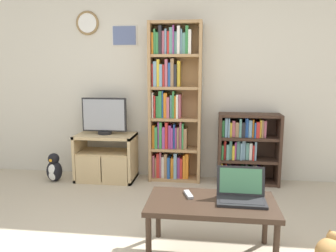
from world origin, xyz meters
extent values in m
cube|color=beige|center=(0.00, 2.33, 1.30)|extent=(6.87, 0.06, 2.60)
torus|color=olive|center=(-1.10, 2.29, 2.05)|extent=(0.31, 0.03, 0.31)
cylinder|color=white|center=(-1.10, 2.29, 2.05)|extent=(0.26, 0.02, 0.26)
cube|color=silver|center=(-0.60, 2.29, 1.88)|extent=(0.33, 0.01, 0.26)
cube|color=slate|center=(-0.60, 2.29, 1.88)|extent=(0.30, 0.02, 0.24)
cube|color=tan|center=(-1.18, 2.05, 0.30)|extent=(0.04, 0.46, 0.61)
cube|color=tan|center=(-0.46, 2.05, 0.30)|extent=(0.04, 0.46, 0.61)
cube|color=tan|center=(-0.82, 2.05, 0.59)|extent=(0.76, 0.46, 0.04)
cube|color=tan|center=(-0.82, 2.05, 0.02)|extent=(0.76, 0.46, 0.04)
cube|color=tan|center=(-0.82, 2.05, 0.37)|extent=(0.69, 0.43, 0.04)
cube|color=tan|center=(-0.99, 1.83, 0.20)|extent=(0.33, 0.02, 0.33)
cube|color=tan|center=(-0.65, 1.83, 0.20)|extent=(0.33, 0.02, 0.33)
cylinder|color=black|center=(-0.84, 2.07, 0.63)|extent=(0.18, 0.18, 0.04)
cube|color=black|center=(-0.84, 2.07, 0.87)|extent=(0.58, 0.05, 0.44)
cube|color=#9399A3|center=(-0.84, 2.04, 0.87)|extent=(0.55, 0.01, 0.40)
cube|color=tan|center=(-0.23, 2.14, 1.02)|extent=(0.04, 0.27, 2.03)
cube|color=tan|center=(0.40, 2.14, 1.02)|extent=(0.04, 0.27, 2.03)
cube|color=tan|center=(0.08, 2.27, 1.02)|extent=(0.66, 0.02, 2.03)
cube|color=tan|center=(0.08, 2.14, 0.02)|extent=(0.59, 0.24, 0.04)
cube|color=tan|center=(0.08, 2.14, 0.42)|extent=(0.59, 0.24, 0.04)
cube|color=tan|center=(0.08, 2.14, 0.82)|extent=(0.59, 0.24, 0.04)
cube|color=tan|center=(0.08, 2.14, 1.21)|extent=(0.59, 0.24, 0.04)
cube|color=tan|center=(0.08, 2.14, 1.61)|extent=(0.59, 0.24, 0.04)
cube|color=tan|center=(0.08, 2.14, 2.01)|extent=(0.59, 0.24, 0.04)
cube|color=#B75B70|center=(-0.19, 2.16, 0.18)|extent=(0.03, 0.18, 0.29)
cube|color=#93704C|center=(-0.17, 2.16, 0.17)|extent=(0.02, 0.17, 0.27)
cube|color=red|center=(-0.14, 2.16, 0.20)|extent=(0.04, 0.18, 0.32)
cube|color=#B75B70|center=(-0.10, 2.16, 0.21)|extent=(0.02, 0.18, 0.35)
cube|color=white|center=(-0.07, 2.16, 0.18)|extent=(0.04, 0.18, 0.28)
cube|color=#93704C|center=(-0.03, 2.15, 0.20)|extent=(0.04, 0.21, 0.33)
cube|color=#2856A8|center=(0.01, 2.15, 0.18)|extent=(0.04, 0.21, 0.28)
cube|color=orange|center=(0.05, 2.16, 0.17)|extent=(0.04, 0.18, 0.27)
cube|color=#759EB7|center=(0.09, 2.15, 0.21)|extent=(0.04, 0.21, 0.34)
cube|color=#9E4293|center=(0.14, 2.16, 0.17)|extent=(0.03, 0.17, 0.28)
cube|color=red|center=(0.17, 2.16, 0.17)|extent=(0.03, 0.18, 0.27)
cube|color=orange|center=(0.21, 2.16, 0.19)|extent=(0.03, 0.18, 0.31)
cube|color=orange|center=(0.25, 2.16, 0.20)|extent=(0.04, 0.17, 0.33)
cube|color=orange|center=(-0.19, 2.15, 0.58)|extent=(0.03, 0.19, 0.30)
cube|color=#388947|center=(-0.15, 2.15, 0.57)|extent=(0.04, 0.22, 0.28)
cube|color=#9E4293|center=(-0.13, 2.15, 0.61)|extent=(0.02, 0.19, 0.34)
cube|color=#388947|center=(-0.10, 2.15, 0.61)|extent=(0.03, 0.20, 0.34)
cube|color=#9E4293|center=(-0.06, 2.15, 0.58)|extent=(0.03, 0.21, 0.28)
cube|color=red|center=(-0.02, 2.15, 0.61)|extent=(0.03, 0.21, 0.34)
cube|color=#9E4293|center=(0.02, 2.16, 0.59)|extent=(0.04, 0.18, 0.30)
cube|color=#9E4293|center=(0.05, 2.15, 0.57)|extent=(0.02, 0.21, 0.27)
cube|color=#2856A8|center=(0.08, 2.16, 0.59)|extent=(0.02, 0.18, 0.32)
cube|color=#9E4293|center=(0.10, 2.16, 0.57)|extent=(0.02, 0.17, 0.27)
cube|color=#93704C|center=(0.13, 2.15, 0.58)|extent=(0.03, 0.20, 0.28)
cube|color=#B75B70|center=(0.16, 2.16, 0.61)|extent=(0.03, 0.17, 0.35)
cube|color=#388947|center=(0.19, 2.15, 0.60)|extent=(0.02, 0.19, 0.33)
cube|color=#93704C|center=(0.22, 2.15, 0.57)|extent=(0.04, 0.19, 0.26)
cube|color=white|center=(-0.20, 2.15, 1.00)|extent=(0.02, 0.20, 0.32)
cube|color=red|center=(-0.17, 2.16, 0.98)|extent=(0.02, 0.18, 0.28)
cube|color=#388947|center=(-0.14, 2.16, 0.97)|extent=(0.03, 0.17, 0.28)
cube|color=#388947|center=(-0.10, 2.15, 1.00)|extent=(0.04, 0.19, 0.34)
cube|color=#2856A8|center=(-0.07, 2.16, 1.01)|extent=(0.02, 0.18, 0.35)
cube|color=orange|center=(-0.04, 2.16, 0.99)|extent=(0.04, 0.18, 0.32)
cube|color=#B75B70|center=(0.00, 2.15, 0.97)|extent=(0.04, 0.21, 0.27)
cube|color=#5B9389|center=(0.04, 2.16, 0.98)|extent=(0.02, 0.18, 0.29)
cube|color=#388947|center=(0.07, 2.15, 1.00)|extent=(0.02, 0.21, 0.34)
cube|color=orange|center=(0.09, 2.16, 0.98)|extent=(0.02, 0.18, 0.28)
cube|color=white|center=(0.12, 2.15, 0.98)|extent=(0.02, 0.21, 0.30)
cube|color=#B75B70|center=(0.14, 2.16, 0.98)|extent=(0.03, 0.17, 0.30)
cube|color=red|center=(-0.20, 2.15, 1.37)|extent=(0.02, 0.19, 0.28)
cube|color=#759EB7|center=(-0.16, 2.15, 1.39)|extent=(0.04, 0.21, 0.31)
cube|color=gold|center=(-0.12, 2.15, 1.40)|extent=(0.03, 0.21, 0.34)
cube|color=#759EB7|center=(-0.09, 2.15, 1.37)|extent=(0.03, 0.21, 0.28)
cube|color=red|center=(-0.06, 2.15, 1.37)|extent=(0.02, 0.20, 0.27)
cube|color=#B75B70|center=(-0.02, 2.15, 1.40)|extent=(0.03, 0.21, 0.34)
cube|color=#2856A8|center=(0.02, 2.15, 1.38)|extent=(0.03, 0.19, 0.30)
cube|color=#93704C|center=(0.05, 2.15, 1.40)|extent=(0.04, 0.21, 0.34)
cube|color=#232328|center=(0.09, 2.15, 1.37)|extent=(0.03, 0.21, 0.27)
cube|color=gold|center=(0.13, 2.16, 1.39)|extent=(0.04, 0.17, 0.32)
cube|color=orange|center=(-0.19, 2.15, 1.76)|extent=(0.02, 0.19, 0.26)
cube|color=#388947|center=(-0.17, 2.15, 1.78)|extent=(0.02, 0.19, 0.30)
cube|color=#388947|center=(-0.14, 2.15, 1.76)|extent=(0.04, 0.19, 0.26)
cube|color=#232328|center=(-0.10, 2.15, 1.80)|extent=(0.04, 0.21, 0.34)
cube|color=#B75B70|center=(-0.06, 2.16, 1.77)|extent=(0.03, 0.18, 0.28)
cube|color=#759EB7|center=(-0.03, 2.16, 1.78)|extent=(0.02, 0.17, 0.31)
cube|color=red|center=(0.00, 2.16, 1.77)|extent=(0.03, 0.18, 0.28)
cube|color=#5B9389|center=(0.03, 2.16, 1.79)|extent=(0.04, 0.18, 0.32)
cube|color=#9E4293|center=(0.06, 2.15, 1.80)|extent=(0.02, 0.20, 0.34)
cube|color=#5B9389|center=(0.09, 2.16, 1.77)|extent=(0.04, 0.17, 0.27)
cube|color=white|center=(0.13, 2.15, 1.80)|extent=(0.03, 0.21, 0.33)
cube|color=#759EB7|center=(0.16, 2.16, 1.78)|extent=(0.02, 0.17, 0.30)
cube|color=#5B9389|center=(0.19, 2.16, 1.76)|extent=(0.04, 0.17, 0.26)
cube|color=#388947|center=(0.23, 2.16, 1.80)|extent=(0.03, 0.17, 0.34)
cube|color=white|center=(0.27, 2.15, 1.78)|extent=(0.03, 0.22, 0.29)
cube|color=#3D281E|center=(0.66, 2.13, 0.45)|extent=(0.04, 0.30, 0.90)
cube|color=#3D281E|center=(1.39, 2.13, 0.45)|extent=(0.04, 0.30, 0.90)
cube|color=#3D281E|center=(1.02, 2.27, 0.45)|extent=(0.77, 0.02, 0.90)
cube|color=#3D281E|center=(1.02, 2.13, 0.02)|extent=(0.70, 0.27, 0.04)
cube|color=#3D281E|center=(1.02, 2.13, 0.31)|extent=(0.70, 0.27, 0.04)
cube|color=#3D281E|center=(1.02, 2.13, 0.59)|extent=(0.70, 0.27, 0.04)
cube|color=#3D281E|center=(1.02, 2.13, 0.88)|extent=(0.70, 0.27, 0.04)
cube|color=gold|center=(0.69, 2.14, 0.15)|extent=(0.02, 0.22, 0.24)
cube|color=red|center=(0.72, 2.14, 0.13)|extent=(0.03, 0.23, 0.19)
cube|color=red|center=(0.75, 2.14, 0.15)|extent=(0.02, 0.22, 0.23)
cube|color=#2856A8|center=(0.77, 2.15, 0.13)|extent=(0.03, 0.19, 0.20)
cube|color=white|center=(0.81, 2.13, 0.13)|extent=(0.02, 0.24, 0.19)
cube|color=#9E4293|center=(0.84, 2.14, 0.13)|extent=(0.04, 0.21, 0.18)
cube|color=#B75B70|center=(0.89, 2.14, 0.13)|extent=(0.04, 0.22, 0.20)
cube|color=#93704C|center=(0.92, 2.13, 0.13)|extent=(0.03, 0.24, 0.19)
cube|color=#388947|center=(0.96, 2.14, 0.13)|extent=(0.04, 0.21, 0.20)
cube|color=#232328|center=(1.00, 2.14, 0.15)|extent=(0.02, 0.21, 0.23)
cube|color=#388947|center=(1.04, 2.14, 0.13)|extent=(0.04, 0.20, 0.19)
cube|color=#759EB7|center=(1.07, 2.13, 0.13)|extent=(0.02, 0.24, 0.18)
cube|color=white|center=(1.10, 2.14, 0.14)|extent=(0.03, 0.22, 0.21)
cube|color=white|center=(1.12, 2.14, 0.14)|extent=(0.02, 0.21, 0.21)
cube|color=#2856A8|center=(1.15, 2.14, 0.13)|extent=(0.02, 0.21, 0.18)
cube|color=#9E4293|center=(1.18, 2.13, 0.13)|extent=(0.03, 0.24, 0.18)
cube|color=#93704C|center=(1.21, 2.14, 0.13)|extent=(0.02, 0.23, 0.18)
cube|color=#388947|center=(0.70, 2.14, 0.42)|extent=(0.03, 0.23, 0.18)
cube|color=red|center=(0.73, 2.14, 0.44)|extent=(0.03, 0.20, 0.24)
cube|color=#5B9389|center=(0.76, 2.13, 0.42)|extent=(0.03, 0.24, 0.19)
cube|color=#5B9389|center=(0.80, 2.14, 0.44)|extent=(0.03, 0.20, 0.24)
cube|color=gold|center=(0.83, 2.14, 0.42)|extent=(0.03, 0.23, 0.18)
cube|color=#9E4293|center=(0.86, 2.14, 0.44)|extent=(0.02, 0.21, 0.23)
cube|color=#5B9389|center=(0.89, 2.15, 0.44)|extent=(0.04, 0.19, 0.23)
cube|color=#759EB7|center=(0.93, 2.14, 0.43)|extent=(0.02, 0.23, 0.22)
cube|color=#759EB7|center=(0.96, 2.15, 0.44)|extent=(0.04, 0.19, 0.24)
cube|color=#5B9389|center=(1.00, 2.15, 0.43)|extent=(0.04, 0.19, 0.22)
cube|color=white|center=(1.04, 2.14, 0.43)|extent=(0.04, 0.21, 0.22)
cube|color=red|center=(1.08, 2.14, 0.42)|extent=(0.02, 0.23, 0.19)
cube|color=#759EB7|center=(1.10, 2.14, 0.44)|extent=(0.02, 0.22, 0.24)
cube|color=#388947|center=(0.70, 2.14, 0.72)|extent=(0.03, 0.21, 0.21)
cube|color=#759EB7|center=(0.73, 2.14, 0.73)|extent=(0.03, 0.23, 0.24)
cube|color=#759EB7|center=(0.77, 2.13, 0.73)|extent=(0.02, 0.24, 0.24)
cube|color=gold|center=(0.79, 2.14, 0.70)|extent=(0.03, 0.21, 0.18)
cube|color=#B75B70|center=(0.83, 2.14, 0.71)|extent=(0.04, 0.20, 0.20)
cube|color=#93704C|center=(0.87, 2.14, 0.71)|extent=(0.04, 0.22, 0.19)
cube|color=#5B9389|center=(0.91, 2.14, 0.73)|extent=(0.03, 0.22, 0.23)
cube|color=#232328|center=(0.94, 2.14, 0.71)|extent=(0.04, 0.23, 0.19)
cube|color=#2856A8|center=(0.99, 2.15, 0.73)|extent=(0.04, 0.19, 0.24)
cube|color=#759EB7|center=(1.03, 2.14, 0.72)|extent=(0.04, 0.21, 0.22)
cube|color=orange|center=(1.06, 2.15, 0.72)|extent=(0.02, 0.19, 0.22)
cube|color=#2856A8|center=(1.08, 2.13, 0.71)|extent=(0.02, 0.24, 0.19)
cube|color=red|center=(1.12, 2.13, 0.71)|extent=(0.04, 0.24, 0.20)
cube|color=gold|center=(1.15, 2.14, 0.72)|extent=(0.02, 0.21, 0.22)
cube|color=#93704C|center=(1.17, 2.14, 0.72)|extent=(0.02, 0.22, 0.22)
cube|color=#B75B70|center=(1.21, 2.15, 0.72)|extent=(0.03, 0.19, 0.21)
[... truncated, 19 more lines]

